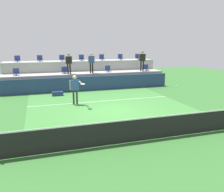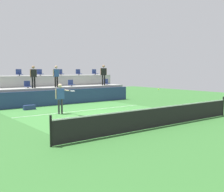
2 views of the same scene
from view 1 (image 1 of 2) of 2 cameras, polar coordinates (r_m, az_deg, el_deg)
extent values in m
plane|color=#336B2D|center=(12.51, 0.55, -3.83)|extent=(40.00, 40.00, 0.00)
cube|color=#3D7F38|center=(13.43, -0.79, -2.66)|extent=(9.00, 10.00, 0.01)
cube|color=white|center=(14.73, -2.37, -1.26)|extent=(9.00, 0.06, 0.00)
cube|color=black|center=(8.86, 8.75, -8.00)|extent=(10.40, 0.01, 0.87)
cube|color=white|center=(8.71, 8.85, -5.31)|extent=(10.40, 0.02, 0.05)
cube|color=navy|center=(18.05, -5.42, 3.06)|extent=(13.00, 0.16, 1.10)
cube|color=#9E9E99|center=(19.29, -6.26, 3.89)|extent=(13.00, 1.80, 1.25)
cube|color=#9E9E99|center=(20.98, -7.28, 5.75)|extent=(13.00, 1.80, 2.10)
cylinder|color=#2D2D33|center=(18.74, -22.44, 4.83)|extent=(0.08, 0.08, 0.10)
cube|color=navy|center=(18.74, -22.46, 5.04)|extent=(0.44, 0.40, 0.04)
cube|color=navy|center=(18.89, -22.47, 5.74)|extent=(0.44, 0.04, 0.38)
cylinder|color=#2D2D33|center=(18.79, -11.51, 5.56)|extent=(0.08, 0.08, 0.10)
cube|color=navy|center=(18.78, -11.52, 5.77)|extent=(0.44, 0.40, 0.04)
cube|color=navy|center=(18.93, -11.61, 6.46)|extent=(0.44, 0.04, 0.38)
cylinder|color=#2D2D33|center=(19.50, -0.92, 6.06)|extent=(0.08, 0.08, 0.10)
cube|color=navy|center=(19.49, -0.92, 6.27)|extent=(0.44, 0.40, 0.04)
cube|color=navy|center=(19.64, -1.08, 6.93)|extent=(0.44, 0.04, 0.38)
cylinder|color=#2D2D33|center=(20.78, 8.48, 6.34)|extent=(0.08, 0.08, 0.10)
cube|color=navy|center=(20.77, 8.49, 6.53)|extent=(0.44, 0.40, 0.04)
cube|color=navy|center=(20.91, 8.29, 7.16)|extent=(0.44, 0.04, 0.38)
cylinder|color=#2D2D33|center=(20.45, -22.17, 7.84)|extent=(0.08, 0.08, 0.10)
cube|color=navy|center=(20.44, -22.19, 8.04)|extent=(0.44, 0.40, 0.04)
cube|color=navy|center=(20.61, -22.20, 8.65)|extent=(0.44, 0.04, 0.38)
cylinder|color=#2D2D33|center=(20.39, -17.24, 8.19)|extent=(0.08, 0.08, 0.10)
cube|color=navy|center=(20.39, -17.26, 8.39)|extent=(0.44, 0.40, 0.04)
cube|color=navy|center=(20.55, -17.30, 9.01)|extent=(0.44, 0.04, 0.38)
cylinder|color=#2D2D33|center=(20.49, -12.11, 8.50)|extent=(0.08, 0.08, 0.10)
cube|color=navy|center=(20.49, -12.12, 8.69)|extent=(0.44, 0.40, 0.04)
cube|color=navy|center=(20.65, -12.19, 9.31)|extent=(0.44, 0.04, 0.38)
cylinder|color=#2D2D33|center=(20.72, -7.41, 8.72)|extent=(0.08, 0.08, 0.10)
cube|color=navy|center=(20.72, -7.42, 8.91)|extent=(0.44, 0.40, 0.04)
cube|color=navy|center=(20.88, -7.52, 9.52)|extent=(0.44, 0.04, 0.38)
cylinder|color=#2D2D33|center=(21.13, -2.42, 8.89)|extent=(0.08, 0.08, 0.10)
cube|color=navy|center=(21.13, -2.42, 9.08)|extent=(0.44, 0.40, 0.04)
cube|color=navy|center=(21.29, -2.56, 9.67)|extent=(0.44, 0.04, 0.38)
cylinder|color=#2D2D33|center=(21.67, 2.18, 8.99)|extent=(0.08, 0.08, 0.10)
cube|color=navy|center=(21.67, 2.18, 9.17)|extent=(0.44, 0.40, 0.04)
cube|color=navy|center=(21.82, 2.02, 9.75)|extent=(0.44, 0.04, 0.38)
cylinder|color=#2D2D33|center=(22.32, 6.42, 9.03)|extent=(0.08, 0.08, 0.10)
cube|color=navy|center=(22.31, 6.42, 9.21)|extent=(0.44, 0.40, 0.04)
cube|color=navy|center=(22.46, 6.24, 9.77)|extent=(0.44, 0.04, 0.38)
cylinder|color=#2D2D33|center=(14.00, -9.39, -0.37)|extent=(0.11, 0.11, 0.87)
cylinder|color=#2D2D33|center=(14.03, -8.59, -0.31)|extent=(0.11, 0.11, 0.87)
cube|color=#2D4C8C|center=(13.87, -9.10, 2.64)|extent=(0.48, 0.20, 0.61)
sphere|color=beige|center=(13.80, -9.17, 4.57)|extent=(0.24, 0.24, 0.24)
cylinder|color=beige|center=(13.82, -10.20, 2.64)|extent=(0.07, 0.07, 0.58)
cylinder|color=beige|center=(13.62, -7.79, 3.39)|extent=(0.09, 0.55, 0.07)
cylinder|color=black|center=(13.26, -7.46, 3.14)|extent=(0.04, 0.26, 0.04)
ellipsoid|color=silver|center=(12.99, -7.19, 2.95)|extent=(0.27, 0.33, 0.03)
cylinder|color=black|center=(18.45, -10.76, 6.55)|extent=(0.13, 0.13, 0.79)
cylinder|color=black|center=(18.52, -10.23, 6.59)|extent=(0.13, 0.13, 0.79)
cube|color=black|center=(18.43, -10.58, 8.66)|extent=(0.46, 0.27, 0.56)
sphere|color=#A87A5B|center=(18.40, -10.63, 10.00)|extent=(0.26, 0.26, 0.21)
cylinder|color=#A87A5B|center=(18.34, -11.32, 8.67)|extent=(0.08, 0.08, 0.53)
cylinder|color=#A87A5B|center=(18.51, -9.85, 8.76)|extent=(0.08, 0.08, 0.53)
cylinder|color=black|center=(18.76, -5.31, 6.82)|extent=(0.13, 0.13, 0.80)
cylinder|color=black|center=(18.83, -4.79, 6.86)|extent=(0.13, 0.13, 0.80)
cube|color=#2D4C8C|center=(18.73, -5.09, 8.93)|extent=(0.46, 0.25, 0.57)
sphere|color=tan|center=(18.71, -5.11, 10.26)|extent=(0.25, 0.25, 0.22)
cylinder|color=tan|center=(18.64, -5.81, 8.94)|extent=(0.08, 0.08, 0.53)
cylinder|color=tan|center=(18.83, -4.37, 9.01)|extent=(0.08, 0.08, 0.53)
cylinder|color=black|center=(20.20, 7.10, 7.28)|extent=(0.13, 0.13, 0.85)
cylinder|color=black|center=(20.24, 7.65, 7.27)|extent=(0.13, 0.13, 0.85)
cube|color=black|center=(20.16, 7.43, 9.34)|extent=(0.49, 0.26, 0.60)
sphere|color=#A87A5B|center=(20.14, 7.47, 10.66)|extent=(0.27, 0.27, 0.23)
cylinder|color=#A87A5B|center=(20.10, 6.69, 9.40)|extent=(0.08, 0.08, 0.57)
cylinder|color=#A87A5B|center=(20.23, 8.18, 9.38)|extent=(0.08, 0.08, 0.57)
sphere|color=#CCE033|center=(12.52, 15.55, 2.36)|extent=(0.07, 0.07, 0.07)
cube|color=navy|center=(16.66, -13.19, 0.56)|extent=(0.76, 0.28, 0.30)
camera|label=2|loc=(5.50, -115.63, -16.43)|focal=44.37mm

